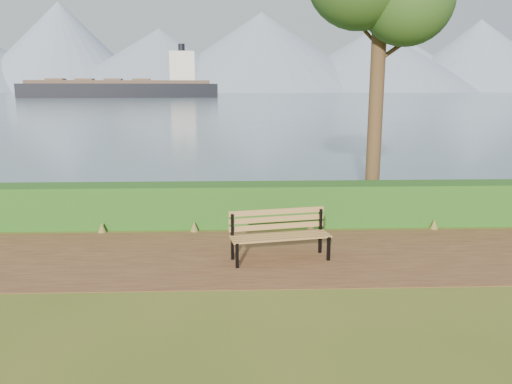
{
  "coord_description": "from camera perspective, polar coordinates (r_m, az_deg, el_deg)",
  "views": [
    {
      "loc": [
        -0.1,
        -9.04,
        3.25
      ],
      "look_at": [
        0.29,
        1.2,
        1.1
      ],
      "focal_mm": 35.0,
      "sensor_mm": 36.0,
      "label": 1
    }
  ],
  "objects": [
    {
      "name": "ground",
      "position": [
        9.61,
        -1.48,
        -7.92
      ],
      "size": [
        140.0,
        140.0,
        0.0
      ],
      "primitive_type": "plane",
      "color": "#455B1A",
      "rests_on": "ground"
    },
    {
      "name": "path",
      "position": [
        9.89,
        -1.5,
        -7.31
      ],
      "size": [
        40.0,
        3.4,
        0.01
      ],
      "primitive_type": "cube",
      "color": "#4F2E1B",
      "rests_on": "ground"
    },
    {
      "name": "hedge",
      "position": [
        11.96,
        -1.65,
        -1.45
      ],
      "size": [
        32.0,
        0.85,
        1.0
      ],
      "primitive_type": "cube",
      "color": "#184914",
      "rests_on": "ground"
    },
    {
      "name": "water",
      "position": [
        269.06,
        -2.19,
        11.13
      ],
      "size": [
        700.0,
        510.0,
        0.0
      ],
      "primitive_type": "cube",
      "color": "#476173",
      "rests_on": "ground"
    },
    {
      "name": "mountains",
      "position": [
        415.91,
        -3.53,
        15.18
      ],
      "size": [
        585.0,
        190.0,
        70.0
      ],
      "color": "gray",
      "rests_on": "ground"
    },
    {
      "name": "bench",
      "position": [
        9.6,
        2.66,
        -4.51
      ],
      "size": [
        1.97,
        0.91,
        0.95
      ],
      "rotation": [
        0.0,
        0.0,
        0.19
      ],
      "color": "black",
      "rests_on": "ground"
    },
    {
      "name": "cargo_ship",
      "position": [
        174.6,
        -14.45,
        11.35
      ],
      "size": [
        64.45,
        16.99,
        19.35
      ],
      "rotation": [
        0.0,
        0.0,
        0.11
      ],
      "color": "black",
      "rests_on": "ground"
    }
  ]
}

